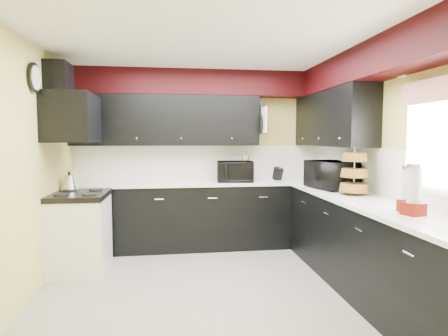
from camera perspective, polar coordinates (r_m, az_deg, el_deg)
name	(u,v)px	position (r m, az deg, el deg)	size (l,w,h in m)	color
ground	(215,288)	(4.07, -1.36, -17.86)	(3.60, 3.60, 0.00)	gray
wall_back	(201,159)	(5.56, -3.49, 1.45)	(3.60, 0.06, 2.50)	#E0C666
wall_right	(381,166)	(4.36, 22.83, 0.23)	(0.06, 3.60, 2.50)	#E0C666
wall_left	(25,170)	(3.99, -28.00, -0.31)	(0.06, 3.60, 2.50)	#E0C666
ceiling	(215,42)	(3.88, -1.44, 18.71)	(3.60, 3.60, 0.06)	white
cab_back	(203,216)	(5.37, -3.20, -7.28)	(3.60, 0.60, 0.90)	black
cab_right	(367,248)	(4.09, 20.97, -11.38)	(0.60, 3.00, 0.90)	black
counter_back	(203,183)	(5.29, -3.23, -2.30)	(3.62, 0.64, 0.04)	white
counter_right	(369,202)	(3.99, 21.16, -4.87)	(0.64, 3.02, 0.04)	white
splash_back	(201,163)	(5.55, -3.48, 0.82)	(3.60, 0.02, 0.50)	white
splash_right	(380,172)	(4.36, 22.69, -0.56)	(0.02, 3.60, 0.50)	white
upper_back	(167,121)	(5.37, -8.75, 7.16)	(2.60, 0.35, 0.70)	black
upper_right	(332,119)	(5.08, 16.07, 7.19)	(0.35, 1.80, 0.70)	black
soffit_back	(202,83)	(5.43, -3.40, 12.75)	(3.60, 0.36, 0.35)	black
soffit_right	(378,61)	(4.17, 22.40, 14.89)	(0.36, 3.24, 0.35)	black
stove	(81,234)	(4.75, -21.02, -9.41)	(0.60, 0.75, 0.86)	white
cooktop	(79,195)	(4.66, -21.19, -3.91)	(0.62, 0.77, 0.06)	black
hood	(72,118)	(4.63, -22.11, 7.05)	(0.50, 0.78, 0.55)	black
hood_duct	(59,81)	(4.70, -23.84, 12.10)	(0.24, 0.40, 0.40)	black
window	(441,139)	(3.60, 30.11, 3.91)	(0.03, 0.86, 0.96)	white
valance	(437,90)	(3.58, 29.67, 10.34)	(0.04, 0.88, 0.20)	red
pan_top	(259,107)	(5.45, 5.42, 9.26)	(0.03, 0.22, 0.40)	black
pan_mid	(261,124)	(5.31, 5.72, 6.68)	(0.03, 0.28, 0.46)	black
pan_low	(257,127)	(5.56, 5.09, 6.28)	(0.03, 0.24, 0.42)	black
cut_board	(264,120)	(5.20, 6.15, 7.28)	(0.03, 0.26, 0.35)	white
baskets	(354,173)	(4.27, 19.22, -0.69)	(0.27, 0.27, 0.50)	brown
clock	(35,78)	(4.25, -26.90, 12.16)	(0.03, 0.30, 0.30)	black
deco_plate	(402,65)	(4.09, 25.47, 13.94)	(0.03, 0.24, 0.24)	white
toaster_oven	(235,171)	(5.27, 1.70, -0.53)	(0.50, 0.41, 0.29)	black
microwave	(332,175)	(4.72, 16.08, -1.01)	(0.61, 0.41, 0.34)	black
utensil_crock	(246,177)	(5.31, 3.33, -1.32)	(0.13, 0.13, 0.14)	white
knife_block	(278,174)	(5.51, 8.20, -0.87)	(0.09, 0.12, 0.19)	black
kettle	(69,182)	(4.97, -22.49, -2.05)	(0.20, 0.20, 0.18)	silver
dispenser_a	(409,191)	(3.45, 26.31, -3.19)	(0.13, 0.13, 0.35)	#610F06
dispenser_b	(414,191)	(3.33, 26.97, -3.18)	(0.14, 0.14, 0.38)	maroon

